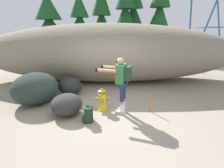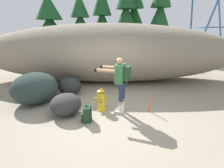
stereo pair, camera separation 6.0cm
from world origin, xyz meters
The scene contains 15 objects.
ground_plane centered at (0.00, 0.00, -0.02)m, with size 56.00×56.00×0.04m, color gray.
dirt_embankment centered at (0.00, 3.48, 1.34)m, with size 12.33×3.20×2.69m, color gray.
fire_hydrant centered at (-0.20, 0.34, 0.32)m, with size 0.42×0.37×0.71m.
utility_worker centered at (0.37, 0.15, 1.07)m, with size 1.04×0.69×1.68m.
spare_backpack centered at (-0.56, -0.35, 0.22)m, with size 0.32×0.33×0.47m.
boulder_large centered at (-2.47, 0.88, 0.53)m, with size 1.52×1.41×1.05m, color #263430.
boulder_mid centered at (-1.49, 1.61, 0.35)m, with size 0.84×0.87×0.69m, color #242727.
boulder_small centered at (-1.22, 0.06, 0.32)m, with size 0.90×0.91×0.63m, color #2F2E2F.
pine_tree_far_left centered at (-4.44, 8.52, 2.76)m, with size 2.89×2.89×4.85m.
pine_tree_left centered at (-2.38, 9.59, 2.97)m, with size 2.30×2.30×5.10m.
pine_tree_center centered at (-0.73, 11.08, 3.12)m, with size 2.56×2.56×5.98m.
pine_tree_right centered at (1.32, 10.68, 3.60)m, with size 2.63×2.63×6.38m.
pine_tree_far_right centered at (2.14, 11.79, 3.75)m, with size 2.69×2.69×6.61m.
pine_tree_ridge_end centered at (4.13, 10.40, 3.65)m, with size 2.54×2.54×6.72m.
survey_stake centered at (1.28, 0.20, 0.30)m, with size 0.04×0.04×0.60m, color #E55914.
Camera 1 is at (0.08, -4.34, 2.43)m, focal length 26.31 mm.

